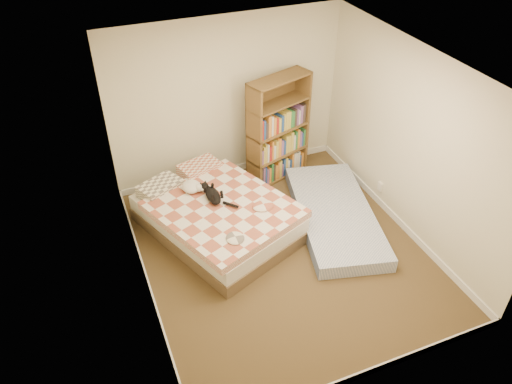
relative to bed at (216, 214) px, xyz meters
name	(u,v)px	position (x,y,z in m)	size (l,w,h in m)	color
room	(284,176)	(0.64, -0.75, 0.94)	(3.51, 4.01, 2.51)	#4D3921
bed	(216,214)	(0.00, 0.00, 0.00)	(2.12, 2.47, 0.56)	brown
bookshelf	(277,142)	(1.30, 0.91, 0.34)	(1.10, 0.64, 1.65)	brown
floor_mattress	(335,215)	(1.59, -0.46, -0.15)	(0.99, 2.20, 0.20)	#6679AB
black_cat	(213,194)	(-0.02, 0.05, 0.31)	(0.28, 0.66, 0.15)	black
white_dog	(192,187)	(-0.22, 0.30, 0.31)	(0.28, 0.29, 0.14)	white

